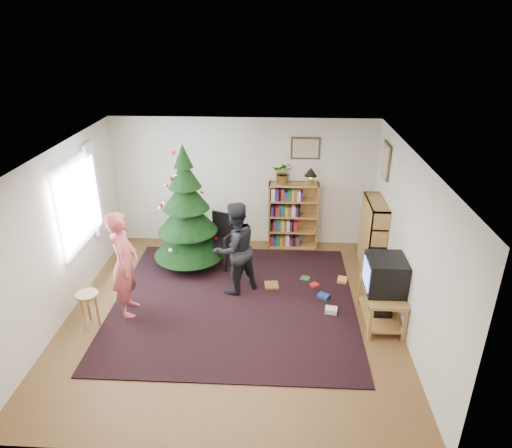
{
  "coord_description": "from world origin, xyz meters",
  "views": [
    {
      "loc": [
        0.66,
        -5.79,
        4.17
      ],
      "look_at": [
        0.31,
        0.92,
        1.1
      ],
      "focal_mm": 32.0,
      "sensor_mm": 36.0,
      "label": 1
    }
  ],
  "objects_px": {
    "stool": "(88,301)",
    "potted_plant": "(284,173)",
    "bookshelf_right": "(373,235)",
    "tv_stand": "(381,302)",
    "picture_back": "(306,148)",
    "person_standing": "(124,264)",
    "table_lamp": "(311,173)",
    "person_by_chair": "(235,249)",
    "christmas_tree": "(187,218)",
    "armchair": "(220,237)",
    "bookshelf_back": "(293,215)",
    "crt_tv": "(385,274)",
    "picture_right": "(386,161)"
  },
  "relations": [
    {
      "from": "picture_back",
      "to": "tv_stand",
      "type": "relative_size",
      "value": 0.57
    },
    {
      "from": "stool",
      "to": "table_lamp",
      "type": "relative_size",
      "value": 1.68
    },
    {
      "from": "picture_back",
      "to": "potted_plant",
      "type": "relative_size",
      "value": 1.29
    },
    {
      "from": "picture_right",
      "to": "christmas_tree",
      "type": "height_order",
      "value": "christmas_tree"
    },
    {
      "from": "christmas_tree",
      "to": "bookshelf_back",
      "type": "xyz_separation_m",
      "value": [
        1.88,
        0.9,
        -0.29
      ]
    },
    {
      "from": "stool",
      "to": "person_by_chair",
      "type": "relative_size",
      "value": 0.34
    },
    {
      "from": "picture_back",
      "to": "table_lamp",
      "type": "distance_m",
      "value": 0.47
    },
    {
      "from": "bookshelf_right",
      "to": "person_standing",
      "type": "xyz_separation_m",
      "value": [
        -3.92,
        -1.55,
        0.17
      ]
    },
    {
      "from": "christmas_tree",
      "to": "crt_tv",
      "type": "xyz_separation_m",
      "value": [
        3.14,
        -1.51,
        -0.14
      ]
    },
    {
      "from": "armchair",
      "to": "person_by_chair",
      "type": "xyz_separation_m",
      "value": [
        0.37,
        -0.98,
        0.28
      ]
    },
    {
      "from": "bookshelf_right",
      "to": "armchair",
      "type": "relative_size",
      "value": 1.39
    },
    {
      "from": "picture_back",
      "to": "person_by_chair",
      "type": "height_order",
      "value": "picture_back"
    },
    {
      "from": "person_by_chair",
      "to": "christmas_tree",
      "type": "bearing_deg",
      "value": -80.08
    },
    {
      "from": "stool",
      "to": "potted_plant",
      "type": "height_order",
      "value": "potted_plant"
    },
    {
      "from": "bookshelf_right",
      "to": "tv_stand",
      "type": "distance_m",
      "value": 1.64
    },
    {
      "from": "tv_stand",
      "to": "bookshelf_back",
      "type": "bearing_deg",
      "value": 117.61
    },
    {
      "from": "tv_stand",
      "to": "crt_tv",
      "type": "bearing_deg",
      "value": -180.0
    },
    {
      "from": "crt_tv",
      "to": "person_standing",
      "type": "relative_size",
      "value": 0.35
    },
    {
      "from": "picture_back",
      "to": "person_standing",
      "type": "relative_size",
      "value": 0.33
    },
    {
      "from": "person_by_chair",
      "to": "armchair",
      "type": "bearing_deg",
      "value": -108.27
    },
    {
      "from": "crt_tv",
      "to": "armchair",
      "type": "relative_size",
      "value": 0.63
    },
    {
      "from": "armchair",
      "to": "person_standing",
      "type": "distance_m",
      "value": 2.07
    },
    {
      "from": "picture_back",
      "to": "christmas_tree",
      "type": "height_order",
      "value": "christmas_tree"
    },
    {
      "from": "picture_right",
      "to": "person_standing",
      "type": "height_order",
      "value": "picture_right"
    },
    {
      "from": "stool",
      "to": "picture_right",
      "type": "bearing_deg",
      "value": 25.22
    },
    {
      "from": "bookshelf_back",
      "to": "person_by_chair",
      "type": "relative_size",
      "value": 0.83
    },
    {
      "from": "bookshelf_right",
      "to": "person_by_chair",
      "type": "relative_size",
      "value": 0.83
    },
    {
      "from": "picture_back",
      "to": "bookshelf_right",
      "type": "distance_m",
      "value": 1.99
    },
    {
      "from": "armchair",
      "to": "potted_plant",
      "type": "bearing_deg",
      "value": 54.29
    },
    {
      "from": "picture_back",
      "to": "stool",
      "type": "bearing_deg",
      "value": -138.28
    },
    {
      "from": "bookshelf_right",
      "to": "person_standing",
      "type": "bearing_deg",
      "value": 111.56
    },
    {
      "from": "picture_back",
      "to": "bookshelf_back",
      "type": "bearing_deg",
      "value": -145.03
    },
    {
      "from": "potted_plant",
      "to": "table_lamp",
      "type": "relative_size",
      "value": 1.34
    },
    {
      "from": "person_standing",
      "to": "christmas_tree",
      "type": "bearing_deg",
      "value": -31.5
    },
    {
      "from": "bookshelf_right",
      "to": "table_lamp",
      "type": "distance_m",
      "value": 1.6
    },
    {
      "from": "person_standing",
      "to": "potted_plant",
      "type": "bearing_deg",
      "value": -51.8
    },
    {
      "from": "picture_back",
      "to": "crt_tv",
      "type": "height_order",
      "value": "picture_back"
    },
    {
      "from": "bookshelf_right",
      "to": "crt_tv",
      "type": "height_order",
      "value": "bookshelf_right"
    },
    {
      "from": "potted_plant",
      "to": "bookshelf_back",
      "type": "bearing_deg",
      "value": 0.0
    },
    {
      "from": "table_lamp",
      "to": "picture_back",
      "type": "bearing_deg",
      "value": 128.4
    },
    {
      "from": "stool",
      "to": "person_standing",
      "type": "xyz_separation_m",
      "value": [
        0.47,
        0.36,
        0.42
      ]
    },
    {
      "from": "christmas_tree",
      "to": "armchair",
      "type": "xyz_separation_m",
      "value": [
        0.55,
        0.18,
        -0.45
      ]
    },
    {
      "from": "picture_right",
      "to": "stool",
      "type": "distance_m",
      "value": 5.24
    },
    {
      "from": "picture_right",
      "to": "stool",
      "type": "bearing_deg",
      "value": -154.78
    },
    {
      "from": "bookshelf_back",
      "to": "picture_back",
      "type": "bearing_deg",
      "value": 34.97
    },
    {
      "from": "picture_right",
      "to": "armchair",
      "type": "xyz_separation_m",
      "value": [
        -2.85,
        -0.14,
        -1.45
      ]
    },
    {
      "from": "picture_right",
      "to": "bookshelf_right",
      "type": "relative_size",
      "value": 0.46
    },
    {
      "from": "christmas_tree",
      "to": "armchair",
      "type": "relative_size",
      "value": 2.44
    },
    {
      "from": "picture_right",
      "to": "armchair",
      "type": "distance_m",
      "value": 3.2
    },
    {
      "from": "christmas_tree",
      "to": "bookshelf_back",
      "type": "relative_size",
      "value": 1.75
    }
  ]
}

